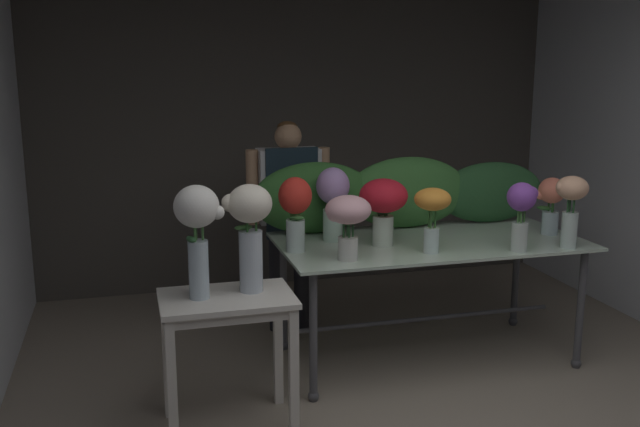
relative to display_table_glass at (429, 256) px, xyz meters
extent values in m
plane|color=gray|center=(-0.41, 0.15, -0.73)|extent=(8.27, 8.27, 0.00)
cube|color=#4C4742|center=(-0.41, 2.03, 0.74)|extent=(4.80, 0.12, 2.95)
cube|color=#B9D1BC|center=(0.00, 0.00, 0.10)|extent=(2.04, 1.02, 0.02)
cylinder|color=#4C4C51|center=(-0.92, -0.41, -0.32)|extent=(0.05, 0.05, 0.83)
sphere|color=#4C4C51|center=(-0.92, -0.41, -0.70)|extent=(0.07, 0.07, 0.07)
cylinder|color=#4C4C51|center=(0.92, -0.41, -0.32)|extent=(0.05, 0.05, 0.83)
sphere|color=#4C4C51|center=(0.92, -0.41, -0.70)|extent=(0.07, 0.07, 0.07)
cylinder|color=#4C4C51|center=(-0.92, 0.41, -0.32)|extent=(0.05, 0.05, 0.83)
sphere|color=#4C4C51|center=(-0.92, 0.41, -0.70)|extent=(0.07, 0.07, 0.07)
cylinder|color=#4C4C51|center=(0.92, 0.41, -0.32)|extent=(0.05, 0.05, 0.83)
sphere|color=#4C4C51|center=(0.92, 0.41, -0.70)|extent=(0.07, 0.07, 0.07)
cylinder|color=#4C4C51|center=(0.00, 0.00, -0.44)|extent=(1.84, 0.03, 0.03)
cube|color=silver|center=(-1.45, -0.58, 0.02)|extent=(0.73, 0.49, 0.03)
cube|color=silver|center=(-1.45, -0.58, -0.02)|extent=(0.67, 0.43, 0.06)
cube|color=silver|center=(-1.78, -0.79, -0.36)|extent=(0.05, 0.05, 0.74)
cube|color=silver|center=(-1.13, -0.79, -0.36)|extent=(0.05, 0.05, 0.74)
cube|color=silver|center=(-1.78, -0.38, -0.36)|extent=(0.05, 0.05, 0.74)
cube|color=silver|center=(-1.13, -0.38, -0.36)|extent=(0.05, 0.05, 0.74)
cylinder|color=#232328|center=(-0.88, 0.80, -0.31)|extent=(0.12, 0.12, 0.85)
cylinder|color=#232328|center=(-0.69, 0.80, -0.31)|extent=(0.12, 0.12, 0.85)
cube|color=silver|center=(-0.79, 0.80, 0.39)|extent=(0.45, 0.22, 0.55)
cube|color=#192833|center=(-0.79, 0.69, 0.35)|extent=(0.39, 0.02, 0.67)
cylinder|color=tan|center=(-1.06, 0.80, 0.39)|extent=(0.09, 0.09, 0.55)
cylinder|color=tan|center=(-0.52, 0.80, 0.39)|extent=(0.09, 0.09, 0.55)
sphere|color=tan|center=(-0.79, 0.80, 0.75)|extent=(0.20, 0.20, 0.20)
ellipsoid|color=brown|center=(-0.79, 0.82, 0.82)|extent=(0.15, 0.15, 0.09)
ellipsoid|color=#2D6028|center=(-0.70, 0.39, 0.36)|extent=(0.88, 0.25, 0.50)
ellipsoid|color=#387033|center=(-0.01, 0.39, 0.37)|extent=(0.92, 0.27, 0.51)
ellipsoid|color=#28562D|center=(0.66, 0.39, 0.34)|extent=(0.83, 0.23, 0.45)
cylinder|color=silver|center=(-0.12, -0.30, 0.19)|extent=(0.10, 0.10, 0.16)
cylinder|color=#9EBCB2|center=(-0.12, -0.30, 0.15)|extent=(0.09, 0.09, 0.07)
cylinder|color=#387033|center=(-0.10, -0.30, 0.27)|extent=(0.01, 0.01, 0.29)
cylinder|color=#387033|center=(-0.14, -0.28, 0.27)|extent=(0.01, 0.01, 0.29)
cylinder|color=#387033|center=(-0.13, -0.31, 0.27)|extent=(0.01, 0.01, 0.29)
ellipsoid|color=orange|center=(-0.12, -0.30, 0.46)|extent=(0.23, 0.23, 0.14)
sphere|color=orange|center=(-0.04, -0.30, 0.45)|extent=(0.07, 0.07, 0.07)
cylinder|color=silver|center=(0.43, -0.41, 0.21)|extent=(0.10, 0.10, 0.19)
cylinder|color=#9EBCB2|center=(0.43, -0.41, 0.16)|extent=(0.10, 0.10, 0.08)
cylinder|color=#477F3D|center=(0.46, -0.41, 0.27)|extent=(0.01, 0.01, 0.29)
cylinder|color=#477F3D|center=(0.44, -0.39, 0.27)|extent=(0.01, 0.01, 0.29)
cylinder|color=#477F3D|center=(0.41, -0.41, 0.27)|extent=(0.01, 0.01, 0.29)
cylinder|color=#477F3D|center=(0.42, -0.43, 0.27)|extent=(0.01, 0.01, 0.29)
ellipsoid|color=purple|center=(0.43, -0.41, 0.46)|extent=(0.18, 0.18, 0.18)
sphere|color=purple|center=(0.49, -0.41, 0.48)|extent=(0.09, 0.09, 0.09)
cylinder|color=silver|center=(0.87, -0.07, 0.20)|extent=(0.11, 0.11, 0.16)
cylinder|color=#9EBCB2|center=(0.87, -0.07, 0.15)|extent=(0.10, 0.10, 0.07)
cylinder|color=#2D6028|center=(0.88, -0.07, 0.25)|extent=(0.01, 0.01, 0.25)
cylinder|color=#2D6028|center=(0.86, -0.05, 0.25)|extent=(0.01, 0.01, 0.25)
cylinder|color=#2D6028|center=(0.86, -0.10, 0.25)|extent=(0.01, 0.01, 0.25)
ellipsoid|color=#EF7A60|center=(0.87, -0.07, 0.42)|extent=(0.18, 0.18, 0.18)
sphere|color=#EF7A60|center=(0.79, -0.05, 0.39)|extent=(0.07, 0.07, 0.07)
sphere|color=#EF7A60|center=(0.93, -0.09, 0.44)|extent=(0.06, 0.06, 0.06)
ellipsoid|color=#387033|center=(0.84, -0.04, 0.30)|extent=(0.10, 0.10, 0.03)
cylinder|color=silver|center=(0.78, -0.42, 0.23)|extent=(0.10, 0.10, 0.23)
cylinder|color=#9EBCB2|center=(0.78, -0.42, 0.17)|extent=(0.09, 0.09, 0.10)
cylinder|color=#28562D|center=(0.80, -0.42, 0.29)|extent=(0.01, 0.01, 0.34)
cylinder|color=#28562D|center=(0.78, -0.41, 0.29)|extent=(0.01, 0.01, 0.34)
cylinder|color=#28562D|center=(0.76, -0.42, 0.29)|extent=(0.01, 0.01, 0.34)
cylinder|color=#28562D|center=(0.78, -0.45, 0.29)|extent=(0.01, 0.01, 0.34)
ellipsoid|color=#F4B78E|center=(0.78, -0.42, 0.51)|extent=(0.20, 0.20, 0.15)
sphere|color=#F4B78E|center=(0.70, -0.42, 0.51)|extent=(0.07, 0.07, 0.07)
sphere|color=#F4B78E|center=(0.84, -0.41, 0.51)|extent=(0.05, 0.05, 0.05)
cylinder|color=silver|center=(-0.94, -0.05, 0.22)|extent=(0.12, 0.12, 0.21)
cylinder|color=#9EBCB2|center=(-0.94, -0.05, 0.16)|extent=(0.11, 0.11, 0.09)
cylinder|color=#387033|center=(-0.90, -0.04, 0.26)|extent=(0.01, 0.01, 0.28)
cylinder|color=#387033|center=(-0.94, -0.03, 0.26)|extent=(0.01, 0.01, 0.28)
cylinder|color=#387033|center=(-0.97, -0.05, 0.26)|extent=(0.01, 0.01, 0.28)
cylinder|color=#387033|center=(-0.94, -0.07, 0.26)|extent=(0.01, 0.01, 0.28)
ellipsoid|color=red|center=(-0.94, -0.05, 0.47)|extent=(0.21, 0.21, 0.23)
sphere|color=red|center=(-0.88, -0.05, 0.49)|extent=(0.08, 0.08, 0.08)
ellipsoid|color=#387033|center=(-0.94, -0.08, 0.34)|extent=(0.10, 0.09, 0.03)
cylinder|color=silver|center=(-0.68, -0.32, 0.19)|extent=(0.12, 0.12, 0.14)
cylinder|color=#9EBCB2|center=(-0.68, -0.32, 0.15)|extent=(0.11, 0.11, 0.06)
cylinder|color=#28562D|center=(-0.65, -0.32, 0.25)|extent=(0.01, 0.01, 0.25)
cylinder|color=#28562D|center=(-0.68, -0.30, 0.25)|extent=(0.01, 0.01, 0.25)
cylinder|color=#28562D|center=(-0.71, -0.32, 0.25)|extent=(0.01, 0.01, 0.25)
cylinder|color=#28562D|center=(-0.68, -0.34, 0.25)|extent=(0.01, 0.01, 0.25)
ellipsoid|color=#EFB2BC|center=(-0.68, -0.32, 0.43)|extent=(0.28, 0.28, 0.17)
sphere|color=#EFB2BC|center=(-0.76, -0.32, 0.41)|extent=(0.10, 0.10, 0.10)
sphere|color=#EFB2BC|center=(-0.59, -0.34, 0.45)|extent=(0.06, 0.06, 0.06)
cylinder|color=silver|center=(-0.35, -0.05, 0.21)|extent=(0.14, 0.14, 0.20)
cylinder|color=#9EBCB2|center=(-0.35, -0.05, 0.16)|extent=(0.12, 0.12, 0.08)
cylinder|color=#2D6028|center=(-0.33, -0.05, 0.25)|extent=(0.01, 0.01, 0.26)
cylinder|color=#2D6028|center=(-0.36, -0.02, 0.25)|extent=(0.01, 0.01, 0.26)
cylinder|color=#2D6028|center=(-0.38, -0.05, 0.25)|extent=(0.01, 0.01, 0.26)
cylinder|color=#2D6028|center=(-0.35, -0.08, 0.25)|extent=(0.01, 0.01, 0.26)
ellipsoid|color=red|center=(-0.35, -0.05, 0.45)|extent=(0.31, 0.31, 0.22)
sphere|color=red|center=(-0.45, -0.06, 0.44)|extent=(0.11, 0.11, 0.11)
sphere|color=red|center=(-0.27, -0.07, 0.46)|extent=(0.11, 0.11, 0.11)
ellipsoid|color=#28562D|center=(-0.35, -0.05, 0.33)|extent=(0.10, 0.05, 0.03)
cylinder|color=silver|center=(-0.63, 0.16, 0.22)|extent=(0.13, 0.13, 0.21)
cylinder|color=#9EBCB2|center=(-0.63, 0.16, 0.16)|extent=(0.12, 0.12, 0.09)
cylinder|color=#387033|center=(-0.60, 0.16, 0.27)|extent=(0.01, 0.01, 0.29)
cylinder|color=#387033|center=(-0.62, 0.20, 0.27)|extent=(0.01, 0.01, 0.29)
cylinder|color=#387033|center=(-0.66, 0.17, 0.27)|extent=(0.01, 0.01, 0.29)
cylinder|color=#387033|center=(-0.63, 0.14, 0.27)|extent=(0.01, 0.01, 0.29)
ellipsoid|color=#B28ED1|center=(-0.63, 0.16, 0.49)|extent=(0.22, 0.22, 0.25)
ellipsoid|color=#28562D|center=(-0.64, 0.13, 0.35)|extent=(0.11, 0.07, 0.03)
cylinder|color=silver|center=(-1.60, -0.58, 0.20)|extent=(0.11, 0.11, 0.32)
cylinder|color=#9EBCB2|center=(-1.60, -0.58, 0.11)|extent=(0.10, 0.10, 0.13)
cylinder|color=#477F3D|center=(-1.57, -0.58, 0.26)|extent=(0.01, 0.01, 0.43)
cylinder|color=#477F3D|center=(-1.60, -0.57, 0.26)|extent=(0.01, 0.01, 0.43)
cylinder|color=#477F3D|center=(-1.61, -0.60, 0.26)|extent=(0.01, 0.01, 0.43)
ellipsoid|color=white|center=(-1.60, -0.58, 0.55)|extent=(0.24, 0.24, 0.23)
sphere|color=white|center=(-1.49, -0.61, 0.51)|extent=(0.08, 0.08, 0.08)
ellipsoid|color=#28562D|center=(-1.64, -0.62, 0.38)|extent=(0.06, 0.11, 0.03)
cylinder|color=silver|center=(-1.31, -0.53, 0.21)|extent=(0.13, 0.13, 0.34)
cylinder|color=#9EBCB2|center=(-1.31, -0.53, 0.11)|extent=(0.12, 0.12, 0.14)
cylinder|color=#2D6028|center=(-1.27, -0.54, 0.26)|extent=(0.01, 0.01, 0.42)
cylinder|color=#2D6028|center=(-1.32, -0.51, 0.26)|extent=(0.01, 0.01, 0.42)
cylinder|color=#2D6028|center=(-1.33, -0.55, 0.26)|extent=(0.01, 0.01, 0.42)
ellipsoid|color=silver|center=(-1.31, -0.53, 0.54)|extent=(0.25, 0.25, 0.21)
sphere|color=silver|center=(-1.41, -0.52, 0.54)|extent=(0.10, 0.10, 0.10)
ellipsoid|color=#477F3D|center=(-1.34, -0.52, 0.40)|extent=(0.10, 0.04, 0.03)
camera|label=1|loc=(-1.95, -4.32, 1.30)|focal=40.31mm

